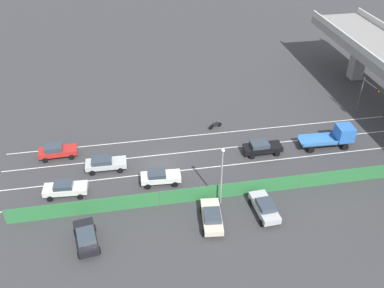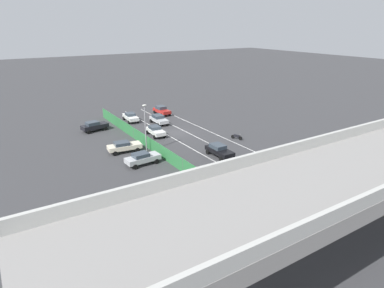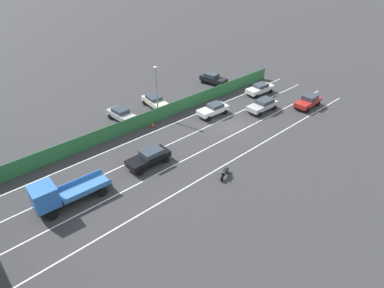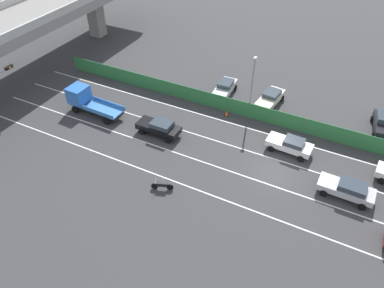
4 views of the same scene
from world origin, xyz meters
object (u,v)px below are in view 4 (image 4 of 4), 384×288
at_px(car_sedan_white, 290,144).
at_px(street_lamp, 253,80).
at_px(car_sedan_silver, 348,189).
at_px(parked_wagon_silver, 225,88).
at_px(car_sedan_black, 159,127).
at_px(traffic_cone, 227,113).
at_px(parked_sedan_dark, 384,123).
at_px(parked_sedan_cream, 270,98).
at_px(motorcycle, 162,185).
at_px(flatbed_truck_blue, 86,100).

xyz_separation_m(car_sedan_white, street_lamp, (4.28, 5.70, 3.29)).
bearing_deg(car_sedan_silver, parked_wagon_silver, 56.59).
xyz_separation_m(car_sedan_silver, parked_wagon_silver, (10.18, 15.43, 0.01)).
bearing_deg(car_sedan_black, traffic_cone, -38.63).
relative_size(parked_sedan_dark, street_lamp, 0.67).
xyz_separation_m(car_sedan_black, parked_wagon_silver, (9.99, -2.95, 0.00)).
distance_m(car_sedan_black, parked_sedan_cream, 13.31).
relative_size(parked_sedan_cream, parked_wagon_silver, 1.05).
xyz_separation_m(motorcycle, parked_sedan_dark, (17.47, -16.07, 0.47)).
height_order(car_sedan_white, parked_sedan_cream, parked_sedan_cream).
distance_m(flatbed_truck_blue, street_lamp, 18.08).
relative_size(flatbed_truck_blue, traffic_cone, 9.98).
height_order(car_sedan_silver, parked_wagon_silver, parked_wagon_silver).
bearing_deg(street_lamp, car_sedan_white, -126.92).
height_order(parked_sedan_dark, traffic_cone, parked_sedan_dark).
bearing_deg(parked_sedan_dark, motorcycle, 137.38).
bearing_deg(flatbed_truck_blue, parked_sedan_cream, -59.86).
height_order(car_sedan_black, street_lamp, street_lamp).
bearing_deg(car_sedan_white, car_sedan_black, 104.83).
xyz_separation_m(parked_wagon_silver, traffic_cone, (-3.89, -1.92, -0.59)).
bearing_deg(traffic_cone, car_sedan_white, -109.81).
relative_size(parked_sedan_dark, parked_sedan_cream, 0.95).
bearing_deg(car_sedan_white, parked_sedan_dark, -45.17).
relative_size(car_sedan_white, car_sedan_silver, 0.95).
height_order(parked_sedan_cream, traffic_cone, parked_sedan_cream).
distance_m(car_sedan_silver, motorcycle, 15.59).
relative_size(flatbed_truck_blue, street_lamp, 0.95).
distance_m(car_sedan_black, parked_wagon_silver, 10.42).
bearing_deg(motorcycle, car_sedan_silver, -65.99).
distance_m(car_sedan_white, flatbed_truck_blue, 22.14).
xyz_separation_m(car_sedan_white, parked_sedan_dark, (7.61, -7.66, 0.07)).
xyz_separation_m(car_sedan_black, parked_sedan_dark, (10.94, -20.23, 0.04)).
bearing_deg(parked_wagon_silver, traffic_cone, -153.70).
bearing_deg(parked_wagon_silver, motorcycle, -175.85).
bearing_deg(traffic_cone, parked_wagon_silver, 26.30).
bearing_deg(car_sedan_black, street_lamp, -42.06).
bearing_deg(car_sedan_silver, parked_sedan_dark, -9.39).
xyz_separation_m(car_sedan_silver, parked_sedan_cream, (10.53, 10.00, -0.01)).
height_order(car_sedan_silver, car_sedan_black, car_sedan_black).
relative_size(flatbed_truck_blue, parked_sedan_dark, 1.42).
height_order(parked_wagon_silver, street_lamp, street_lamp).
bearing_deg(flatbed_truck_blue, traffic_cone, -66.95).
relative_size(car_sedan_black, flatbed_truck_blue, 0.70).
relative_size(motorcycle, traffic_cone, 2.86).
relative_size(car_sedan_silver, street_lamp, 0.68).
relative_size(car_sedan_silver, traffic_cone, 7.12).
bearing_deg(car_sedan_white, street_lamp, 53.08).
xyz_separation_m(motorcycle, parked_wagon_silver, (16.52, 1.20, 0.43)).
bearing_deg(car_sedan_white, traffic_cone, 70.19).
height_order(car_sedan_black, parked_sedan_cream, car_sedan_black).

